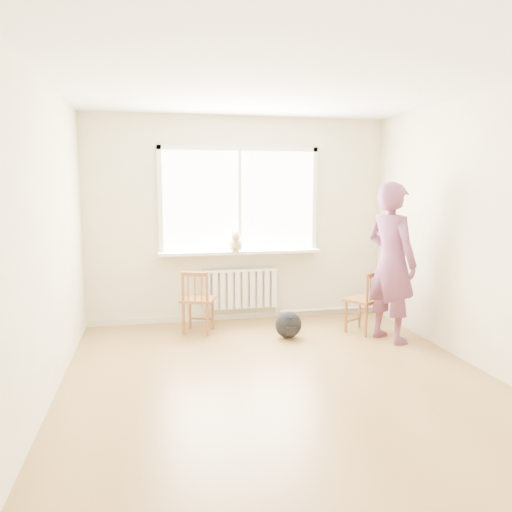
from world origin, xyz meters
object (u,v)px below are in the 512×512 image
chair_left (197,302)px  cat (235,243)px  chair_right (366,302)px  person (391,262)px  backpack (288,325)px

chair_left → cat: (0.54, 0.38, 0.67)m
chair_right → person: 0.64m
cat → backpack: 1.31m
cat → backpack: cat is taller
chair_right → cat: (-1.49, 0.79, 0.68)m
person → chair_right: bearing=2.8°
chair_left → person: bearing=-179.0°
chair_right → cat: size_ratio=1.78×
person → cat: person is taller
person → cat: (-1.64, 1.11, 0.15)m
chair_left → backpack: size_ratio=2.47×
chair_right → person: (0.15, -0.32, 0.53)m
chair_right → cat: bearing=-60.0°
person → backpack: person is taller
backpack → cat: bearing=122.6°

